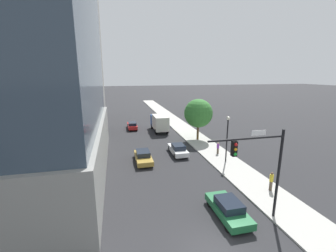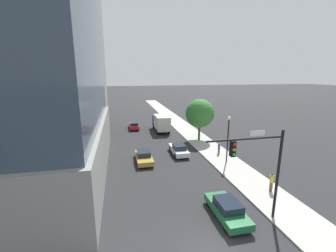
{
  "view_description": "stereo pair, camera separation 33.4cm",
  "coord_description": "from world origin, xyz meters",
  "px_view_note": "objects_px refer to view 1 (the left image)",
  "views": [
    {
      "loc": [
        -5.47,
        -10.62,
        10.75
      ],
      "look_at": [
        -0.54,
        10.18,
        5.73
      ],
      "focal_mm": 23.81,
      "sensor_mm": 36.0,
      "label": 1
    },
    {
      "loc": [
        -5.15,
        -10.69,
        10.75
      ],
      "look_at": [
        -0.54,
        10.18,
        5.73
      ],
      "focal_mm": 23.81,
      "sensor_mm": 36.0,
      "label": 2
    }
  ],
  "objects_px": {
    "construction_building": "(64,36)",
    "street_lamp": "(227,132)",
    "car_green": "(228,208)",
    "car_gold": "(143,157)",
    "street_tree": "(198,113)",
    "car_red": "(132,125)",
    "box_truck": "(159,122)",
    "car_white": "(178,149)",
    "traffic_light_pole": "(260,160)",
    "pedestrian_purple_shirt": "(218,148)",
    "pedestrian_yellow_shirt": "(271,181)"
  },
  "relations": [
    {
      "from": "construction_building",
      "to": "street_lamp",
      "type": "relative_size",
      "value": 7.79
    },
    {
      "from": "car_green",
      "to": "car_gold",
      "type": "height_order",
      "value": "car_green"
    },
    {
      "from": "street_tree",
      "to": "car_red",
      "type": "bearing_deg",
      "value": 133.86
    },
    {
      "from": "box_truck",
      "to": "street_lamp",
      "type": "bearing_deg",
      "value": -73.77
    },
    {
      "from": "car_white",
      "to": "traffic_light_pole",
      "type": "bearing_deg",
      "value": -83.58
    },
    {
      "from": "car_gold",
      "to": "pedestrian_purple_shirt",
      "type": "relative_size",
      "value": 3.0
    },
    {
      "from": "box_truck",
      "to": "pedestrian_yellow_shirt",
      "type": "bearing_deg",
      "value": -76.92
    },
    {
      "from": "car_green",
      "to": "car_red",
      "type": "relative_size",
      "value": 0.97
    },
    {
      "from": "construction_building",
      "to": "street_tree",
      "type": "xyz_separation_m",
      "value": [
        22.87,
        -21.04,
        -14.12
      ]
    },
    {
      "from": "car_white",
      "to": "pedestrian_yellow_shirt",
      "type": "height_order",
      "value": "pedestrian_yellow_shirt"
    },
    {
      "from": "traffic_light_pole",
      "to": "pedestrian_purple_shirt",
      "type": "xyz_separation_m",
      "value": [
        3.56,
        13.62,
        -3.93
      ]
    },
    {
      "from": "car_green",
      "to": "pedestrian_purple_shirt",
      "type": "distance_m",
      "value": 13.75
    },
    {
      "from": "traffic_light_pole",
      "to": "car_red",
      "type": "height_order",
      "value": "traffic_light_pole"
    },
    {
      "from": "construction_building",
      "to": "car_gold",
      "type": "bearing_deg",
      "value": -65.36
    },
    {
      "from": "street_lamp",
      "to": "car_white",
      "type": "xyz_separation_m",
      "value": [
        -4.97,
        4.18,
        -3.17
      ]
    },
    {
      "from": "box_truck",
      "to": "traffic_light_pole",
      "type": "bearing_deg",
      "value": -86.54
    },
    {
      "from": "street_lamp",
      "to": "car_red",
      "type": "xyz_separation_m",
      "value": [
        -9.93,
        20.12,
        -3.16
      ]
    },
    {
      "from": "car_green",
      "to": "box_truck",
      "type": "xyz_separation_m",
      "value": [
        -0.0,
        27.01,
        1.08
      ]
    },
    {
      "from": "car_green",
      "to": "pedestrian_yellow_shirt",
      "type": "bearing_deg",
      "value": 23.87
    },
    {
      "from": "street_tree",
      "to": "car_gold",
      "type": "height_order",
      "value": "street_tree"
    },
    {
      "from": "traffic_light_pole",
      "to": "car_green",
      "type": "height_order",
      "value": "traffic_light_pole"
    },
    {
      "from": "street_lamp",
      "to": "car_green",
      "type": "height_order",
      "value": "street_lamp"
    },
    {
      "from": "car_red",
      "to": "street_tree",
      "type": "bearing_deg",
      "value": -46.14
    },
    {
      "from": "street_tree",
      "to": "box_truck",
      "type": "xyz_separation_m",
      "value": [
        -4.98,
        7.3,
        -2.74
      ]
    },
    {
      "from": "traffic_light_pole",
      "to": "car_green",
      "type": "xyz_separation_m",
      "value": [
        -1.69,
        0.9,
        -4.16
      ]
    },
    {
      "from": "construction_building",
      "to": "street_tree",
      "type": "bearing_deg",
      "value": -42.61
    },
    {
      "from": "pedestrian_purple_shirt",
      "to": "pedestrian_yellow_shirt",
      "type": "distance_m",
      "value": 10.2
    },
    {
      "from": "street_lamp",
      "to": "car_green",
      "type": "distance_m",
      "value": 11.54
    },
    {
      "from": "construction_building",
      "to": "street_tree",
      "type": "height_order",
      "value": "construction_building"
    },
    {
      "from": "car_red",
      "to": "traffic_light_pole",
      "type": "bearing_deg",
      "value": -77.89
    },
    {
      "from": "pedestrian_purple_shirt",
      "to": "pedestrian_yellow_shirt",
      "type": "xyz_separation_m",
      "value": [
        0.45,
        -10.19,
        0.13
      ]
    },
    {
      "from": "street_lamp",
      "to": "car_white",
      "type": "distance_m",
      "value": 7.23
    },
    {
      "from": "construction_building",
      "to": "car_gold",
      "type": "height_order",
      "value": "construction_building"
    },
    {
      "from": "pedestrian_purple_shirt",
      "to": "pedestrian_yellow_shirt",
      "type": "relative_size",
      "value": 0.87
    },
    {
      "from": "pedestrian_yellow_shirt",
      "to": "car_white",
      "type": "bearing_deg",
      "value": 116.17
    },
    {
      "from": "car_green",
      "to": "pedestrian_yellow_shirt",
      "type": "distance_m",
      "value": 6.23
    },
    {
      "from": "construction_building",
      "to": "car_green",
      "type": "relative_size",
      "value": 9.6
    },
    {
      "from": "car_red",
      "to": "pedestrian_purple_shirt",
      "type": "distance_m",
      "value": 20.1
    },
    {
      "from": "car_white",
      "to": "box_truck",
      "type": "distance_m",
      "value": 12.95
    },
    {
      "from": "car_gold",
      "to": "box_truck",
      "type": "distance_m",
      "value": 15.34
    },
    {
      "from": "car_gold",
      "to": "box_truck",
      "type": "relative_size",
      "value": 0.72
    },
    {
      "from": "street_tree",
      "to": "car_white",
      "type": "relative_size",
      "value": 1.44
    },
    {
      "from": "construction_building",
      "to": "box_truck",
      "type": "bearing_deg",
      "value": -37.51
    },
    {
      "from": "street_tree",
      "to": "car_red",
      "type": "distance_m",
      "value": 14.83
    },
    {
      "from": "construction_building",
      "to": "pedestrian_yellow_shirt",
      "type": "xyz_separation_m",
      "value": [
        23.58,
        -38.22,
        -17.57
      ]
    },
    {
      "from": "car_gold",
      "to": "car_white",
      "type": "bearing_deg",
      "value": 17.56
    },
    {
      "from": "street_lamp",
      "to": "box_truck",
      "type": "relative_size",
      "value": 0.86
    },
    {
      "from": "box_truck",
      "to": "pedestrian_yellow_shirt",
      "type": "xyz_separation_m",
      "value": [
        5.69,
        -24.49,
        -0.72
      ]
    },
    {
      "from": "construction_building",
      "to": "pedestrian_purple_shirt",
      "type": "xyz_separation_m",
      "value": [
        23.13,
        -28.03,
        -17.7
      ]
    },
    {
      "from": "street_tree",
      "to": "box_truck",
      "type": "distance_m",
      "value": 9.25
    }
  ]
}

